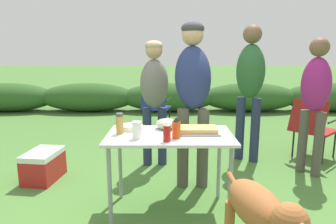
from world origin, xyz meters
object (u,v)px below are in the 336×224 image
object	(u,v)px
folding_table	(169,143)
standing_person_in_gray_fleece	(192,84)
mixing_bowl	(166,124)
standing_person_in_red_jacket	(314,94)
food_tray	(198,130)
ketchup_bottle	(166,132)
standing_person_with_beanie	(249,80)
camp_chair_near_hedge	(312,126)
spice_jar	(119,124)
paper_cup_stack	(136,130)
camp_chair_green_behind_table	(155,105)
dog	(259,218)
hot_sauce_bottle	(176,128)
plate_stack	(131,127)
cooler_box	(43,166)
standing_person_in_navy_coat	(154,90)

from	to	relation	value
folding_table	standing_person_in_gray_fleece	size ratio (longest dim) A/B	0.62
mixing_bowl	standing_person_in_red_jacket	size ratio (longest dim) A/B	0.13
food_tray	ketchup_bottle	world-z (taller)	ketchup_bottle
standing_person_with_beanie	camp_chair_near_hedge	distance (m)	1.08
spice_jar	standing_person_in_red_jacket	xyz separation A→B (m)	(2.12, 0.86, 0.14)
paper_cup_stack	folding_table	bearing A→B (deg)	26.13
food_tray	standing_person_in_gray_fleece	xyz separation A→B (m)	(0.00, 0.63, 0.35)
mixing_bowl	camp_chair_green_behind_table	bearing A→B (deg)	94.36
standing_person_in_red_jacket	standing_person_with_beanie	size ratio (longest dim) A/B	0.90
dog	hot_sauce_bottle	bearing A→B (deg)	-77.04
standing_person_in_gray_fleece	spice_jar	bearing A→B (deg)	-136.92
mixing_bowl	folding_table	bearing A→B (deg)	-81.55
plate_stack	dog	xyz separation A→B (m)	(0.84, -1.19, -0.22)
ketchup_bottle	cooler_box	distance (m)	1.81
standing_person_in_gray_fleece	folding_table	bearing A→B (deg)	-110.61
folding_table	cooler_box	bearing A→B (deg)	153.94
spice_jar	standing_person_in_navy_coat	bearing A→B (deg)	77.72
mixing_bowl	camp_chair_green_behind_table	world-z (taller)	mixing_bowl
mixing_bowl	spice_jar	distance (m)	0.45
hot_sauce_bottle	camp_chair_green_behind_table	world-z (taller)	hot_sauce_bottle
folding_table	plate_stack	xyz separation A→B (m)	(-0.35, 0.16, 0.10)
standing_person_in_navy_coat	camp_chair_near_hedge	bearing A→B (deg)	0.83
hot_sauce_bottle	ketchup_bottle	xyz separation A→B (m)	(-0.08, -0.09, -0.01)
standing_person_in_navy_coat	folding_table	bearing A→B (deg)	-85.92
food_tray	plate_stack	xyz separation A→B (m)	(-0.60, 0.13, -0.00)
standing_person_in_gray_fleece	camp_chair_green_behind_table	world-z (taller)	standing_person_in_gray_fleece
paper_cup_stack	standing_person_in_gray_fleece	xyz separation A→B (m)	(0.52, 0.80, 0.30)
plate_stack	standing_person_in_gray_fleece	xyz separation A→B (m)	(0.60, 0.50, 0.35)
standing_person_in_gray_fleece	standing_person_in_red_jacket	distance (m)	1.45
mixing_bowl	paper_cup_stack	bearing A→B (deg)	-126.87
camp_chair_near_hedge	paper_cup_stack	bearing A→B (deg)	-97.49
standing_person_in_red_jacket	dog	bearing A→B (deg)	-71.90
plate_stack	hot_sauce_bottle	xyz separation A→B (m)	(0.41, -0.28, 0.06)
standing_person_in_gray_fleece	dog	xyz separation A→B (m)	(0.24, -1.69, -0.57)
paper_cup_stack	dog	world-z (taller)	paper_cup_stack
folding_table	food_tray	world-z (taller)	food_tray
mixing_bowl	hot_sauce_bottle	bearing A→B (deg)	-75.34
food_tray	camp_chair_near_hedge	bearing A→B (deg)	38.94
ketchup_bottle	standing_person_with_beanie	bearing A→B (deg)	55.53
standing_person_in_red_jacket	camp_chair_green_behind_table	world-z (taller)	standing_person_in_red_jacket
food_tray	standing_person_in_gray_fleece	world-z (taller)	standing_person_in_gray_fleece
spice_jar	ketchup_bottle	size ratio (longest dim) A/B	1.09
mixing_bowl	hot_sauce_bottle	size ratio (longest dim) A/B	1.15
plate_stack	standing_person_in_gray_fleece	bearing A→B (deg)	39.78
folding_table	paper_cup_stack	bearing A→B (deg)	-153.87
standing_person_with_beanie	camp_chair_green_behind_table	xyz separation A→B (m)	(-1.30, 1.69, -0.62)
plate_stack	mixing_bowl	size ratio (longest dim) A/B	1.00
standing_person_in_gray_fleece	dog	distance (m)	1.80
folding_table	ketchup_bottle	bearing A→B (deg)	-96.65
mixing_bowl	cooler_box	distance (m)	1.63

